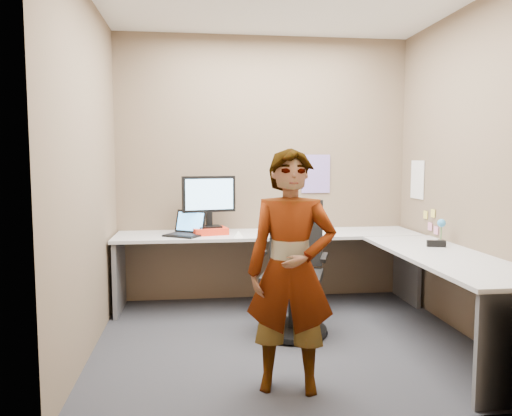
{
  "coord_description": "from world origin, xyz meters",
  "views": [
    {
      "loc": [
        -0.71,
        -3.83,
        1.45
      ],
      "look_at": [
        -0.21,
        0.25,
        1.05
      ],
      "focal_mm": 35.0,
      "sensor_mm": 36.0,
      "label": 1
    }
  ],
  "objects": [
    {
      "name": "flower",
      "position": [
        1.38,
        0.16,
        0.87
      ],
      "size": [
        0.07,
        0.07,
        0.22
      ],
      "color": "brown",
      "rests_on": "desk"
    },
    {
      "name": "sticky_note_a",
      "position": [
        1.49,
        0.55,
        0.95
      ],
      "size": [
        0.01,
        0.07,
        0.07
      ],
      "primitive_type": "cube",
      "color": "#F2E059",
      "rests_on": "wall_right"
    },
    {
      "name": "calendar_white",
      "position": [
        1.49,
        0.9,
        1.25
      ],
      "size": [
        0.01,
        0.28,
        0.38
      ],
      "primitive_type": "cube",
      "color": "white",
      "rests_on": "wall_right"
    },
    {
      "name": "wall_back",
      "position": [
        0.0,
        1.3,
        1.35
      ],
      "size": [
        3.0,
        0.0,
        3.0
      ],
      "primitive_type": "plane",
      "rotation": [
        1.57,
        0.0,
        0.0
      ],
      "color": "brown",
      "rests_on": "ground"
    },
    {
      "name": "person",
      "position": [
        -0.12,
        -0.83,
        0.76
      ],
      "size": [
        0.62,
        0.48,
        1.52
      ],
      "primitive_type": "imported",
      "rotation": [
        0.0,
        0.0,
        -0.22
      ],
      "color": "#999399",
      "rests_on": "ground"
    },
    {
      "name": "sticky_note_b",
      "position": [
        1.49,
        0.6,
        0.82
      ],
      "size": [
        0.01,
        0.07,
        0.07
      ],
      "primitive_type": "cube",
      "color": "pink",
      "rests_on": "wall_right"
    },
    {
      "name": "calendar_purple",
      "position": [
        0.55,
        1.29,
        1.3
      ],
      "size": [
        0.3,
        0.01,
        0.4
      ],
      "primitive_type": "cube",
      "color": "#846BB7",
      "rests_on": "wall_back"
    },
    {
      "name": "origami",
      "position": [
        -0.31,
        0.75,
        0.76
      ],
      "size": [
        0.1,
        0.1,
        0.06
      ],
      "primitive_type": "cone",
      "color": "white",
      "rests_on": "desk"
    },
    {
      "name": "wall_right",
      "position": [
        1.5,
        0.0,
        1.35
      ],
      "size": [
        0.0,
        2.7,
        2.7
      ],
      "primitive_type": "plane",
      "rotation": [
        1.57,
        0.0,
        -1.57
      ],
      "color": "brown",
      "rests_on": "ground"
    },
    {
      "name": "sticky_note_c",
      "position": [
        1.49,
        0.48,
        0.8
      ],
      "size": [
        0.01,
        0.07,
        0.07
      ],
      "primitive_type": "cube",
      "color": "pink",
      "rests_on": "wall_right"
    },
    {
      "name": "paper_ream",
      "position": [
        -0.58,
        0.96,
        0.76
      ],
      "size": [
        0.37,
        0.31,
        0.07
      ],
      "primitive_type": "cube",
      "rotation": [
        0.0,
        0.0,
        0.23
      ],
      "color": "red",
      "rests_on": "desk"
    },
    {
      "name": "desk",
      "position": [
        0.44,
        0.39,
        0.59
      ],
      "size": [
        2.98,
        2.58,
        0.73
      ],
      "color": "#B9B9B9",
      "rests_on": "ground"
    },
    {
      "name": "sticky_note_d",
      "position": [
        1.49,
        0.7,
        0.92
      ],
      "size": [
        0.01,
        0.07,
        0.07
      ],
      "primitive_type": "cube",
      "color": "#F2E059",
      "rests_on": "wall_right"
    },
    {
      "name": "ground",
      "position": [
        0.0,
        0.0,
        0.0
      ],
      "size": [
        3.0,
        3.0,
        0.0
      ],
      "primitive_type": "plane",
      "color": "#242429",
      "rests_on": "ground"
    },
    {
      "name": "office_chair",
      "position": [
        0.1,
        0.19,
        0.45
      ],
      "size": [
        0.63,
        0.61,
        1.09
      ],
      "rotation": [
        0.0,
        0.0,
        -0.32
      ],
      "color": "black",
      "rests_on": "ground"
    },
    {
      "name": "stapler",
      "position": [
        1.27,
        0.03,
        0.76
      ],
      "size": [
        0.16,
        0.08,
        0.05
      ],
      "primitive_type": "cube",
      "rotation": [
        0.0,
        0.0,
        -0.27
      ],
      "color": "black",
      "rests_on": "desk"
    },
    {
      "name": "monitor",
      "position": [
        -0.58,
        0.98,
        1.09
      ],
      "size": [
        0.52,
        0.2,
        0.5
      ],
      "rotation": [
        0.0,
        0.0,
        0.23
      ],
      "color": "black",
      "rests_on": "paper_ream"
    },
    {
      "name": "laptop",
      "position": [
        -0.79,
        0.91,
        0.79
      ],
      "size": [
        0.42,
        0.41,
        0.23
      ],
      "rotation": [
        0.0,
        0.0,
        -0.59
      ],
      "color": "black",
      "rests_on": "desk"
    },
    {
      "name": "trackball_mouse",
      "position": [
        -0.79,
        1.04,
        0.76
      ],
      "size": [
        0.12,
        0.08,
        0.07
      ],
      "color": "#B7B7BC",
      "rests_on": "desk"
    },
    {
      "name": "wall_left",
      "position": [
        -1.5,
        0.0,
        1.35
      ],
      "size": [
        0.0,
        2.7,
        2.7
      ],
      "primitive_type": "plane",
      "rotation": [
        1.57,
        0.0,
        1.57
      ],
      "color": "brown",
      "rests_on": "ground"
    }
  ]
}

